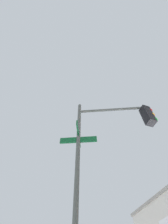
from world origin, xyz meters
The scene contains 1 object.
traffic_signal_near centered at (-6.11, -6.15, 4.46)m, with size 1.54×2.88×6.37m.
Camera 1 is at (-3.12, -8.07, 1.28)m, focal length 25.64 mm.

